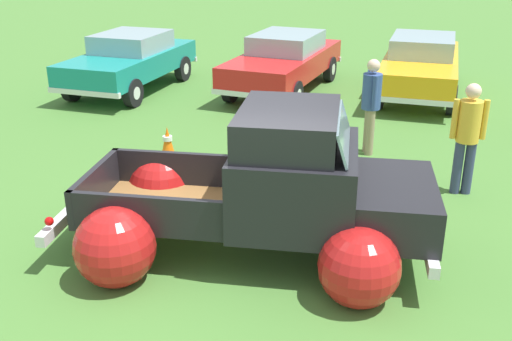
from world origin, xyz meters
TOP-DOWN VIEW (x-y plane):
  - ground_plane at (0.00, 0.00)m, footprint 80.00×80.00m
  - vintage_pickup_truck at (0.39, 0.00)m, footprint 4.63×2.80m
  - show_car_0 at (-4.29, 7.72)m, footprint 2.50×4.52m
  - show_car_1 at (-0.43, 8.26)m, footprint 2.80×4.90m
  - show_car_2 at (2.93, 8.36)m, footprint 2.43×4.90m
  - spectator_0 at (1.63, 3.93)m, footprint 0.40×0.54m
  - spectator_2 at (3.04, 2.33)m, footprint 0.53×0.36m
  - lane_cone_0 at (-1.90, 2.97)m, footprint 0.36×0.36m
  - lane_cone_1 at (0.62, 2.05)m, footprint 0.36×0.36m

SIDE VIEW (x-z plane):
  - ground_plane at x=0.00m, z-range 0.00..0.00m
  - lane_cone_0 at x=-1.90m, z-range 0.00..0.63m
  - lane_cone_1 at x=0.62m, z-range 0.00..0.63m
  - vintage_pickup_truck at x=0.39m, z-range -0.22..1.74m
  - show_car_0 at x=-4.29m, z-range 0.07..1.50m
  - show_car_2 at x=2.93m, z-range 0.07..1.50m
  - show_car_1 at x=-0.43m, z-range 0.07..1.50m
  - spectator_0 at x=1.63m, z-range 0.13..1.87m
  - spectator_2 at x=3.04m, z-range 0.13..1.88m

